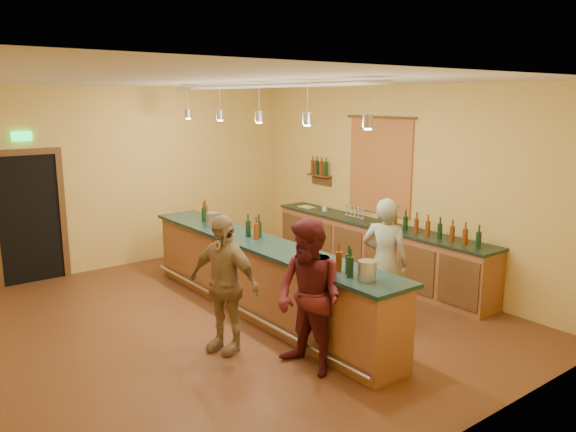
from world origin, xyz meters
TOP-DOWN VIEW (x-y plane):
  - floor at (0.00, 0.00)m, footprint 7.00×7.00m
  - ceiling at (0.00, 0.00)m, footprint 6.50×7.00m
  - wall_back at (0.00, 3.50)m, footprint 6.50×0.02m
  - wall_front at (0.00, -3.50)m, footprint 6.50×0.02m
  - wall_right at (3.25, 0.00)m, footprint 0.02×7.00m
  - doorway at (-1.70, 3.47)m, footprint 1.15×0.09m
  - tapestry at (3.23, 0.40)m, footprint 0.03×1.40m
  - bottle_shelf at (3.17, 1.90)m, footprint 0.17×0.55m
  - back_counter at (2.97, 0.18)m, footprint 0.60×4.55m
  - tasting_bar at (0.48, -0.00)m, footprint 0.73×5.10m
  - pendant_track at (0.48, -0.00)m, footprint 0.11×4.60m
  - bartender at (1.59, -1.30)m, footprint 0.64×0.74m
  - customer_a at (-0.07, -1.73)m, footprint 0.75×0.91m
  - customer_b at (-0.54, -0.69)m, footprint 0.74×1.06m
  - bar_stool at (1.42, 2.20)m, footprint 0.34×0.34m

SIDE VIEW (x-z plane):
  - floor at x=0.00m, z-range 0.00..0.00m
  - back_counter at x=2.97m, z-range -0.15..1.12m
  - bar_stool at x=1.42m, z-range 0.20..0.89m
  - tasting_bar at x=0.48m, z-range -0.08..1.30m
  - customer_b at x=-0.54m, z-range 0.00..1.67m
  - bartender at x=1.59m, z-range 0.00..1.72m
  - customer_a at x=-0.07m, z-range 0.00..1.73m
  - doorway at x=-1.70m, z-range -0.11..2.36m
  - wall_back at x=0.00m, z-range 0.00..3.20m
  - wall_front at x=0.00m, z-range 0.00..3.20m
  - wall_right at x=3.25m, z-range 0.00..3.20m
  - bottle_shelf at x=3.17m, z-range 1.39..1.94m
  - tapestry at x=3.23m, z-range 1.05..2.65m
  - pendant_track at x=0.48m, z-range 2.73..3.24m
  - ceiling at x=0.00m, z-range 3.19..3.21m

